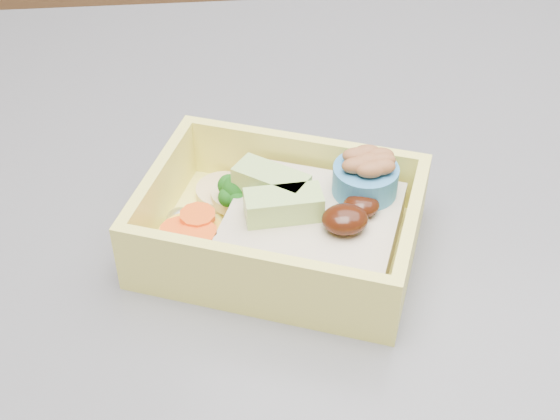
{
  "coord_description": "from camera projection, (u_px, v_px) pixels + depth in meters",
  "views": [
    {
      "loc": [
        0.17,
        -0.41,
        1.27
      ],
      "look_at": [
        0.2,
        -0.04,
        0.95
      ],
      "focal_mm": 50.0,
      "sensor_mm": 36.0,
      "label": 1
    }
  ],
  "objects": [
    {
      "name": "bento_box",
      "position": [
        289.0,
        223.0,
        0.49
      ],
      "size": [
        0.2,
        0.17,
        0.06
      ],
      "rotation": [
        0.0,
        0.0,
        -0.36
      ],
      "color": "#FCF168",
      "rests_on": "island"
    }
  ]
}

